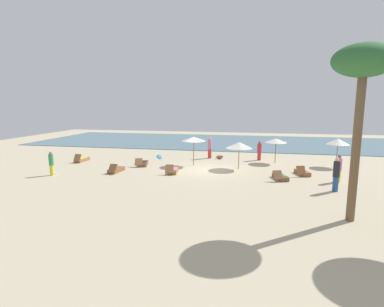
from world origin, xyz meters
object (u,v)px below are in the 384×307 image
at_px(lounger_4, 143,163).
at_px(umbrella_3, 239,145).
at_px(umbrella_0, 194,139).
at_px(person_1, 336,174).
at_px(lounger_5, 82,159).
at_px(person_2, 339,169).
at_px(person_3, 259,151).
at_px(umbrella_2, 276,141).
at_px(lounger_1, 280,177).
at_px(lounger_0, 116,170).
at_px(person_4, 210,148).
at_px(surfboard, 159,157).
at_px(lounger_2, 302,172).
at_px(palm_1, 363,68).
at_px(umbrella_1, 338,142).
at_px(dog, 220,157).
at_px(lounger_3, 173,170).
at_px(person_0, 51,163).

bearing_deg(lounger_4, umbrella_3, 2.35).
height_order(umbrella_0, person_1, umbrella_0).
bearing_deg(umbrella_0, lounger_5, -177.58).
height_order(person_2, person_3, person_2).
relative_size(umbrella_2, lounger_1, 1.15).
relative_size(lounger_0, person_4, 0.89).
bearing_deg(surfboard, lounger_2, -22.00).
bearing_deg(person_4, lounger_1, -49.94).
xyz_separation_m(lounger_2, palm_1, (0.79, -8.37, 6.16)).
bearing_deg(umbrella_1, umbrella_0, -171.00).
relative_size(person_4, dog, 2.69).
height_order(person_2, dog, person_2).
height_order(lounger_3, person_2, person_2).
relative_size(lounger_4, person_4, 0.93).
relative_size(lounger_2, person_2, 0.99).
relative_size(lounger_2, person_1, 0.88).
relative_size(person_2, person_3, 1.05).
bearing_deg(dog, person_2, -38.57).
height_order(umbrella_3, lounger_5, umbrella_3).
bearing_deg(lounger_4, palm_1, -35.58).
distance_m(lounger_5, palm_1, 21.88).
bearing_deg(umbrella_0, person_3, 32.63).
bearing_deg(umbrella_0, lounger_4, -166.72).
distance_m(umbrella_1, lounger_3, 13.08).
distance_m(dog, surfboard, 5.63).
relative_size(lounger_2, person_4, 0.90).
bearing_deg(surfboard, umbrella_0, -38.62).
bearing_deg(person_3, lounger_1, -79.09).
distance_m(umbrella_0, lounger_3, 3.69).
xyz_separation_m(lounger_0, person_3, (10.24, 6.91, 0.66)).
bearing_deg(dog, palm_1, -61.95).
xyz_separation_m(umbrella_0, person_0, (-8.96, -5.40, -1.29)).
xyz_separation_m(umbrella_1, umbrella_3, (-7.51, -2.38, -0.17)).
height_order(palm_1, surfboard, palm_1).
bearing_deg(person_3, person_0, -148.33).
xyz_separation_m(lounger_2, person_1, (1.25, -3.84, 0.82)).
xyz_separation_m(person_0, palm_1, (17.84, -4.71, 5.48)).
relative_size(umbrella_1, dog, 3.09).
bearing_deg(palm_1, dog, 118.05).
xyz_separation_m(lounger_5, surfboard, (5.86, 3.51, -0.14)).
relative_size(umbrella_3, person_3, 1.24).
bearing_deg(lounger_4, person_4, 42.33).
xyz_separation_m(umbrella_0, surfboard, (-3.88, 3.10, -2.10)).
distance_m(lounger_1, person_3, 6.85).
xyz_separation_m(lounger_2, person_3, (-2.90, 5.07, 0.66)).
bearing_deg(person_2, palm_1, -99.60).
bearing_deg(person_3, lounger_0, -145.99).
distance_m(umbrella_3, person_4, 4.98).
bearing_deg(umbrella_1, person_0, -160.37).
bearing_deg(umbrella_1, person_4, 171.04).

